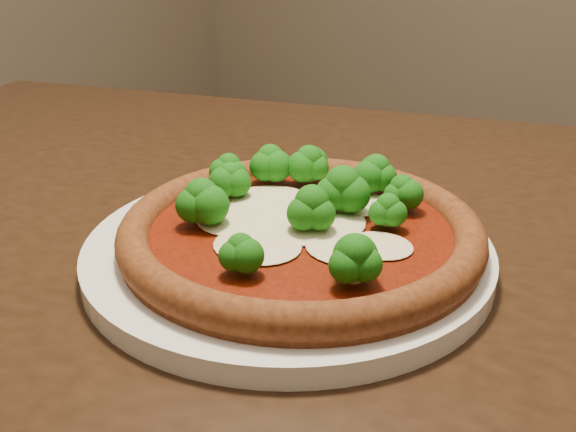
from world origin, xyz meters
The scene contains 3 objects.
dining_table centered at (-0.16, -0.16, 0.65)m, with size 1.40×1.12×0.75m.
plate centered at (-0.09, -0.23, 0.76)m, with size 0.34×0.34×0.02m, color white.
pizza centered at (-0.08, -0.22, 0.78)m, with size 0.30×0.30×0.06m.
Camera 1 is at (0.18, -0.62, 1.01)m, focal length 40.00 mm.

